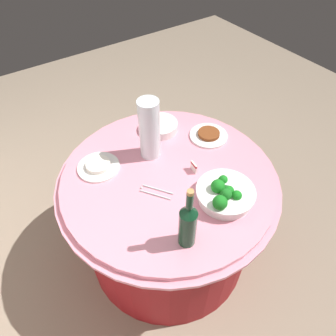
% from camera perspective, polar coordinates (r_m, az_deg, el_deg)
% --- Properties ---
extents(ground_plane, '(6.00, 6.00, 0.00)m').
position_cam_1_polar(ground_plane, '(2.19, -0.00, -14.39)').
color(ground_plane, gray).
extents(buffet_table, '(1.16, 1.16, 0.74)m').
position_cam_1_polar(buffet_table, '(1.87, -0.00, -8.78)').
color(buffet_table, maroon).
rests_on(buffet_table, ground_plane).
extents(broccoli_bowl, '(0.28, 0.28, 0.12)m').
position_cam_1_polar(broccoli_bowl, '(1.47, 10.43, -4.72)').
color(broccoli_bowl, white).
rests_on(broccoli_bowl, buffet_table).
extents(plate_stack, '(0.21, 0.21, 0.05)m').
position_cam_1_polar(plate_stack, '(1.83, -1.52, 7.74)').
color(plate_stack, white).
rests_on(plate_stack, buffet_table).
extents(wine_bottle, '(0.07, 0.07, 0.34)m').
position_cam_1_polar(wine_bottle, '(1.25, 3.68, -10.29)').
color(wine_bottle, '#0F341D').
rests_on(wine_bottle, buffet_table).
extents(decorative_fruit_vase, '(0.11, 0.11, 0.34)m').
position_cam_1_polar(decorative_fruit_vase, '(1.60, -3.43, 6.56)').
color(decorative_fruit_vase, silver).
rests_on(decorative_fruit_vase, buffet_table).
extents(serving_tongs, '(0.16, 0.13, 0.01)m').
position_cam_1_polar(serving_tongs, '(1.51, -2.39, -4.39)').
color(serving_tongs, silver).
rests_on(serving_tongs, buffet_table).
extents(food_plate_rice, '(0.22, 0.22, 0.04)m').
position_cam_1_polar(food_plate_rice, '(1.65, -12.74, 0.35)').
color(food_plate_rice, white).
rests_on(food_plate_rice, buffet_table).
extents(food_plate_stir_fry, '(0.22, 0.22, 0.03)m').
position_cam_1_polar(food_plate_stir_fry, '(1.81, 7.52, 6.09)').
color(food_plate_stir_fry, white).
rests_on(food_plate_stir_fry, buffet_table).
extents(label_placard_front, '(0.05, 0.01, 0.05)m').
position_cam_1_polar(label_placard_front, '(1.59, 4.79, 0.25)').
color(label_placard_front, white).
rests_on(label_placard_front, buffet_table).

